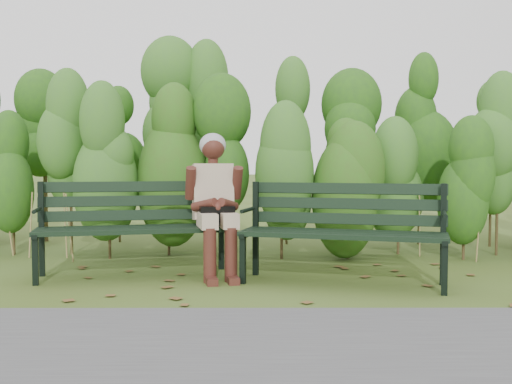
{
  "coord_description": "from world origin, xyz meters",
  "views": [
    {
      "loc": [
        -0.01,
        -5.01,
        1.03
      ],
      "look_at": [
        0.0,
        0.35,
        0.75
      ],
      "focal_mm": 42.0,
      "sensor_mm": 36.0,
      "label": 1
    }
  ],
  "objects": [
    {
      "name": "ground",
      "position": [
        0.0,
        0.0,
        0.0
      ],
      "size": [
        80.0,
        80.0,
        0.0
      ],
      "primitive_type": "plane",
      "color": "#3F5017"
    },
    {
      "name": "footpath",
      "position": [
        0.0,
        -2.2,
        0.01
      ],
      "size": [
        60.0,
        2.5,
        0.01
      ],
      "primitive_type": "cube",
      "color": "#474749",
      "rests_on": "ground"
    },
    {
      "name": "hedge_band",
      "position": [
        0.0,
        1.86,
        1.26
      ],
      "size": [
        11.04,
        1.67,
        2.42
      ],
      "color": "#47381E",
      "rests_on": "ground"
    },
    {
      "name": "leaf_litter",
      "position": [
        -0.34,
        -0.28,
        0.0
      ],
      "size": [
        5.9,
        2.03,
        0.01
      ],
      "color": "brown",
      "rests_on": "ground"
    },
    {
      "name": "bench_left",
      "position": [
        -1.1,
        0.35,
        0.5
      ],
      "size": [
        1.77,
        0.89,
        0.85
      ],
      "color": "black",
      "rests_on": "ground"
    },
    {
      "name": "bench_right",
      "position": [
        0.74,
        0.02,
        0.5
      ],
      "size": [
        1.77,
        0.98,
        0.84
      ],
      "color": "black",
      "rests_on": "ground"
    },
    {
      "name": "seated_woman",
      "position": [
        -0.37,
        0.33,
        0.72
      ],
      "size": [
        0.55,
        0.8,
        1.28
      ],
      "color": "tan",
      "rests_on": "ground"
    }
  ]
}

